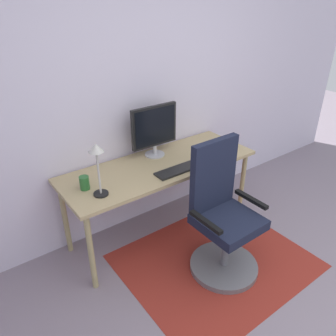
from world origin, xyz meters
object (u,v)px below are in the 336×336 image
at_px(computer_mouse, 207,158).
at_px(cell_phone, 216,147).
at_px(keyboard, 179,170).
at_px(desk, 160,171).
at_px(office_chair, 222,224).
at_px(desk_lamp, 97,159).
at_px(monitor, 154,128).
at_px(coffee_cup, 84,183).

bearing_deg(computer_mouse, cell_phone, 31.03).
bearing_deg(keyboard, desk, 107.26).
relative_size(desk, office_chair, 1.58).
xyz_separation_m(desk, desk_lamp, (-0.63, -0.14, 0.36)).
distance_m(keyboard, computer_mouse, 0.33).
bearing_deg(monitor, coffee_cup, -167.19).
relative_size(computer_mouse, desk_lamp, 0.26).
xyz_separation_m(keyboard, computer_mouse, (0.33, 0.01, 0.01)).
bearing_deg(desk_lamp, monitor, 24.45).
xyz_separation_m(computer_mouse, coffee_cup, (-1.08, 0.18, 0.04)).
distance_m(keyboard, office_chair, 0.56).
distance_m(coffee_cup, cell_phone, 1.31).
distance_m(desk, computer_mouse, 0.43).
bearing_deg(desk_lamp, coffee_cup, 112.85).
height_order(keyboard, coffee_cup, coffee_cup).
bearing_deg(coffee_cup, computer_mouse, -9.69).
height_order(cell_phone, desk_lamp, desk_lamp).
distance_m(keyboard, desk_lamp, 0.75).
bearing_deg(coffee_cup, desk_lamp, -67.15).
distance_m(monitor, cell_phone, 0.65).
height_order(keyboard, computer_mouse, computer_mouse).
bearing_deg(computer_mouse, office_chair, -118.02).
xyz_separation_m(computer_mouse, desk_lamp, (-1.02, 0.04, 0.27)).
xyz_separation_m(computer_mouse, office_chair, (-0.25, -0.48, -0.31)).
bearing_deg(coffee_cup, office_chair, -38.70).
bearing_deg(desk, office_chair, -78.60).
bearing_deg(keyboard, monitor, 89.21).
bearing_deg(computer_mouse, keyboard, -178.32).
height_order(computer_mouse, office_chair, office_chair).
height_order(desk, desk_lamp, desk_lamp).
distance_m(cell_phone, office_chair, 0.84).
height_order(desk, office_chair, office_chair).
height_order(computer_mouse, coffee_cup, coffee_cup).
bearing_deg(coffee_cup, cell_phone, -1.81).
bearing_deg(desk, computer_mouse, -25.08).
distance_m(keyboard, coffee_cup, 0.78).
relative_size(desk, computer_mouse, 16.71).
bearing_deg(desk_lamp, cell_phone, 4.68).
height_order(desk, keyboard, keyboard).
height_order(coffee_cup, cell_phone, coffee_cup).
xyz_separation_m(keyboard, cell_phone, (0.56, 0.15, -0.00)).
bearing_deg(monitor, computer_mouse, -47.87).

